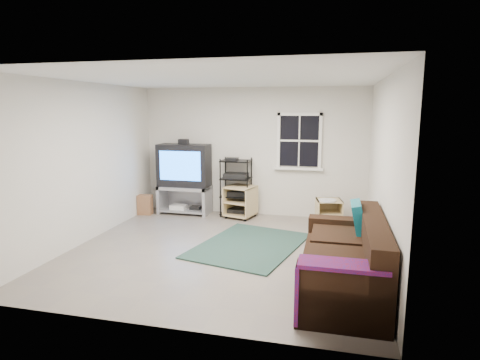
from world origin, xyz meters
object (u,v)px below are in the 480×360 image
(side_table_left, at_px, (241,200))
(av_rack, at_px, (236,191))
(tv_unit, at_px, (184,173))
(sofa, at_px, (346,263))
(side_table_right, at_px, (328,210))

(side_table_left, bearing_deg, av_rack, 151.35)
(tv_unit, bearing_deg, sofa, -42.82)
(tv_unit, relative_size, side_table_right, 2.94)
(tv_unit, relative_size, av_rack, 1.31)
(tv_unit, relative_size, side_table_left, 2.36)
(av_rack, bearing_deg, side_table_left, -28.65)
(side_table_left, height_order, sofa, sofa)
(side_table_left, distance_m, side_table_right, 1.75)
(side_table_left, xyz_separation_m, sofa, (2.00, -2.97, 0.00))
(side_table_right, height_order, sofa, sofa)
(side_table_left, height_order, side_table_right, side_table_left)
(side_table_left, distance_m, sofa, 3.59)
(tv_unit, relative_size, sofa, 0.74)
(av_rack, height_order, sofa, av_rack)
(av_rack, bearing_deg, sofa, -54.98)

